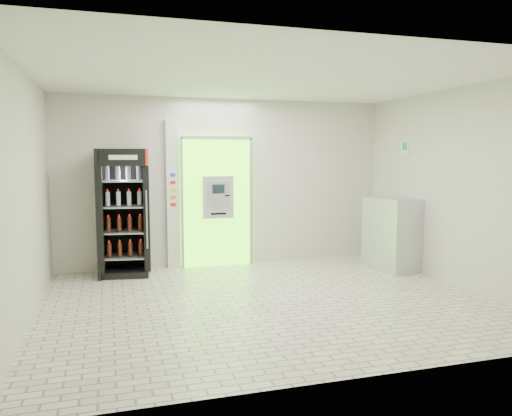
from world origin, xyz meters
name	(u,v)px	position (x,y,z in m)	size (l,w,h in m)	color
ground	(269,301)	(0.00, 0.00, 0.00)	(6.00, 6.00, 0.00)	beige
room_shell	(269,166)	(0.00, 0.00, 1.84)	(6.00, 6.00, 6.00)	beige
atm_assembly	(217,201)	(-0.20, 2.41, 1.17)	(1.30, 0.24, 2.33)	#60F314
pillar	(173,195)	(-0.98, 2.45, 1.30)	(0.22, 0.11, 2.60)	silver
beverage_cooler	(124,215)	(-1.83, 2.15, 1.01)	(0.87, 0.82, 2.09)	black
steel_cabinet	(393,234)	(2.68, 1.22, 0.63)	(0.75, 1.02, 1.26)	#B4B6BC
exit_sign	(405,148)	(2.99, 1.40, 2.12)	(0.02, 0.22, 0.26)	white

